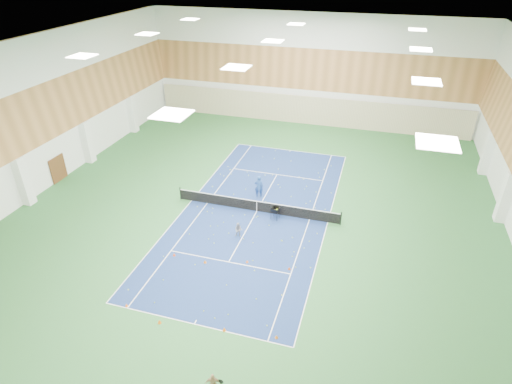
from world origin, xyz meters
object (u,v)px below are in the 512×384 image
coach (259,186)px  ball_cart (275,213)px  tennis_net (257,205)px  child_apron (213,384)px  child_court (238,230)px

coach → ball_cart: coach is taller
tennis_net → coach: 2.30m
child_apron → ball_cart: size_ratio=1.27×
tennis_net → coach: (-0.48, 2.22, 0.40)m
coach → child_apron: coach is taller
tennis_net → child_apron: (2.50, -15.41, 0.08)m
child_apron → child_court: bearing=85.9°
tennis_net → ball_cart: 1.72m
tennis_net → child_court: child_court is taller
coach → ball_cart: bearing=113.9°
coach → child_apron: (2.98, -17.63, -0.32)m
ball_cart → tennis_net: bearing=167.9°
coach → child_apron: bearing=86.9°
coach → ball_cart: size_ratio=1.92×
child_apron → ball_cart: 14.84m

